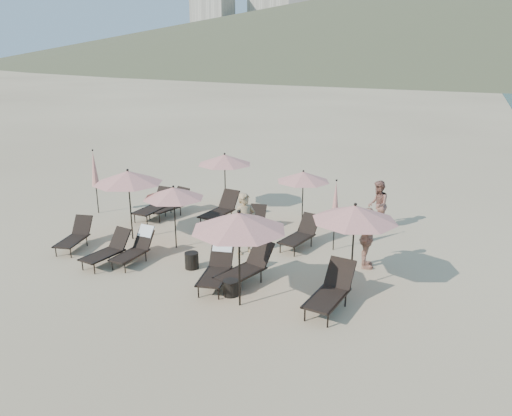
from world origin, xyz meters
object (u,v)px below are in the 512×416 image
at_px(lounger_8, 221,209).
at_px(umbrella_open_1, 174,193).
at_px(lounger_4, 247,267).
at_px(lounger_6, 154,205).
at_px(beachgoer_c, 367,238).
at_px(lounger_3, 218,265).
at_px(umbrella_closed_1, 94,169).
at_px(umbrella_open_2, 355,213).
at_px(umbrella_open_4, 303,177).
at_px(lounger_9, 255,222).
at_px(beachgoer_a, 245,224).
at_px(lounger_10, 300,234).
at_px(side_table_0, 192,260).
at_px(lounger_2, 136,247).
at_px(lounger_5, 331,290).
at_px(lounger_0, 75,236).
at_px(umbrella_open_5, 239,221).
at_px(umbrella_closed_0, 335,201).
at_px(beachgoer_b, 378,205).
at_px(umbrella_open_0, 128,177).
at_px(side_table_1, 231,288).
at_px(umbrella_open_3, 225,159).
at_px(lounger_7, 170,204).
at_px(lounger_1, 108,250).

xyz_separation_m(lounger_8, umbrella_open_1, (-0.16, -2.84, 1.33)).
xyz_separation_m(lounger_4, lounger_6, (-5.43, 3.75, 0.00)).
relative_size(lounger_8, beachgoer_c, 1.05).
xyz_separation_m(lounger_3, umbrella_closed_1, (-7.06, 3.68, 1.22)).
height_order(umbrella_open_2, umbrella_open_4, umbrella_open_2).
distance_m(lounger_9, beachgoer_a, 1.82).
bearing_deg(lounger_10, beachgoer_c, -5.62).
bearing_deg(side_table_0, lounger_3, -27.29).
bearing_deg(lounger_2, lounger_5, -1.72).
distance_m(lounger_0, umbrella_open_4, 7.82).
distance_m(umbrella_open_5, umbrella_closed_0, 4.62).
height_order(umbrella_open_5, beachgoer_b, umbrella_open_5).
relative_size(umbrella_open_0, beachgoer_c, 1.33).
distance_m(lounger_4, beachgoer_a, 2.16).
xyz_separation_m(lounger_0, lounger_10, (6.54, 2.86, 0.02)).
bearing_deg(beachgoer_b, umbrella_closed_1, -87.59).
distance_m(lounger_9, umbrella_open_5, 5.38).
xyz_separation_m(lounger_10, umbrella_open_4, (-0.60, 2.04, 1.35)).
relative_size(side_table_1, beachgoer_a, 0.21).
distance_m(umbrella_open_2, umbrella_closed_0, 2.72).
height_order(lounger_2, umbrella_open_4, umbrella_open_4).
bearing_deg(lounger_4, beachgoer_b, 85.39).
height_order(lounger_9, beachgoer_b, beachgoer_b).
xyz_separation_m(lounger_0, umbrella_open_4, (5.94, 4.90, 1.38)).
xyz_separation_m(lounger_3, umbrella_open_0, (-4.14, 1.88, 1.60)).
distance_m(lounger_8, umbrella_open_4, 3.25).
bearing_deg(umbrella_open_1, umbrella_open_3, 94.65).
xyz_separation_m(lounger_4, side_table_1, (-0.09, -0.81, -0.27)).
distance_m(umbrella_closed_1, beachgoer_c, 10.60).
height_order(umbrella_open_0, beachgoer_a, umbrella_open_0).
xyz_separation_m(lounger_4, umbrella_open_2, (2.66, 0.77, 1.61)).
height_order(lounger_10, umbrella_closed_1, umbrella_closed_1).
distance_m(umbrella_open_2, beachgoer_b, 5.16).
distance_m(lounger_7, side_table_1, 6.97).
bearing_deg(side_table_1, lounger_2, 166.44).
relative_size(umbrella_open_5, side_table_0, 5.20).
relative_size(lounger_6, beachgoer_b, 1.06).
bearing_deg(umbrella_open_3, umbrella_closed_1, -151.40).
xyz_separation_m(lounger_2, umbrella_open_0, (-1.25, 1.52, 1.66)).
bearing_deg(side_table_0, umbrella_open_1, 136.59).
xyz_separation_m(lounger_2, lounger_3, (2.90, -0.36, 0.06)).
xyz_separation_m(umbrella_open_5, side_table_0, (-2.20, 1.47, -1.95)).
bearing_deg(lounger_6, umbrella_open_2, -16.96).
bearing_deg(lounger_7, umbrella_open_1, -39.75).
distance_m(lounger_1, lounger_9, 4.98).
relative_size(lounger_8, umbrella_open_0, 0.79).
relative_size(lounger_7, beachgoer_b, 1.05).
xyz_separation_m(umbrella_open_1, beachgoer_a, (2.20, 0.46, -0.85)).
height_order(umbrella_open_3, side_table_0, umbrella_open_3).
xyz_separation_m(lounger_9, side_table_0, (-0.56, -3.33, -0.17)).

